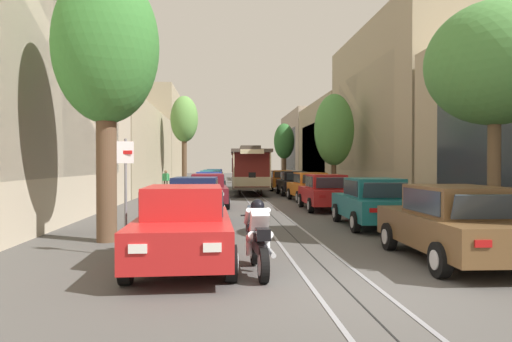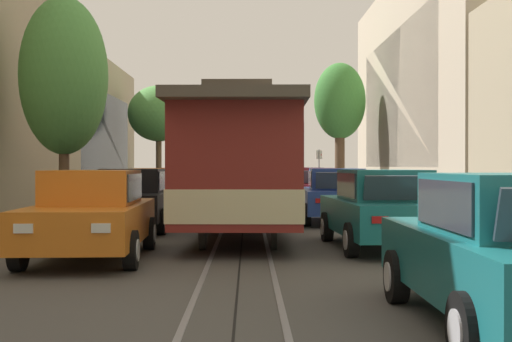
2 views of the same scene
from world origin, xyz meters
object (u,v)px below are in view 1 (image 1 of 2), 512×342
parked_car_orange_fourth_right (309,187)px  street_tree_kerb_right_near (495,65)px  street_tree_kerb_left_near (106,51)px  street_tree_kerb_right_mid (284,142)px  parked_car_navy_far_left (215,177)px  parked_car_orange_sixth_right (280,180)px  street_tree_kerb_left_second (184,121)px  cable_car_trolley (249,170)px  street_tree_kerb_right_second (334,130)px  parked_car_brown_near_right (454,223)px  parked_car_teal_second_right (373,202)px  parked_car_black_fifth_right (293,183)px  motorcycle_with_rider (258,238)px  parked_car_navy_second_left (195,200)px  parked_car_red_mid_right (325,192)px  parked_car_teal_fifth_left (210,181)px  parked_car_red_near_left (184,226)px  street_sign_post (126,183)px  parked_car_teal_sixth_left (212,178)px  parked_car_maroon_mid_left (208,190)px  parked_car_blue_fourth_left (210,185)px  pedestrian_on_left_pavement (166,179)px

parked_car_orange_fourth_right → street_tree_kerb_right_near: bearing=-82.4°
street_tree_kerb_left_near → street_tree_kerb_right_mid: bearing=75.1°
parked_car_navy_far_left → parked_car_orange_sixth_right: same height
street_tree_kerb_left_second → cable_car_trolley: 9.43m
street_tree_kerb_right_second → parked_car_brown_near_right: bearing=-96.9°
street_tree_kerb_right_mid → parked_car_teal_second_right: bearing=-93.1°
parked_car_navy_far_left → parked_car_black_fifth_right: 17.60m
motorcycle_with_rider → parked_car_black_fifth_right: bearing=79.3°
parked_car_navy_second_left → street_tree_kerb_right_mid: bearing=76.9°
street_tree_kerb_left_second → parked_car_red_mid_right: bearing=-68.0°
parked_car_red_mid_right → street_tree_kerb_left_second: (-7.74, 19.14, 4.96)m
parked_car_orange_fourth_right → street_tree_kerb_right_mid: street_tree_kerb_right_mid is taller
parked_car_teal_fifth_left → street_tree_kerb_right_near: bearing=-72.1°
parked_car_orange_fourth_right → street_tree_kerb_left_second: 17.01m
parked_car_red_mid_right → street_tree_kerb_right_second: street_tree_kerb_right_second is taller
parked_car_red_near_left → parked_car_navy_second_left: 6.68m
motorcycle_with_rider → street_tree_kerb_right_mid: bearing=81.4°
parked_car_orange_sixth_right → street_sign_post: street_sign_post is taller
parked_car_teal_sixth_left → parked_car_black_fifth_right: same height
street_sign_post → parked_car_teal_fifth_left: bearing=87.0°
street_tree_kerb_right_second → street_tree_kerb_right_near: bearing=-91.1°
parked_car_teal_second_right → street_sign_post: street_sign_post is taller
parked_car_maroon_mid_left → parked_car_teal_sixth_left: size_ratio=1.01×
street_tree_kerb_left_near → street_tree_kerb_left_second: bearing=90.3°
parked_car_blue_fourth_left → parked_car_teal_fifth_left: bearing=91.2°
street_tree_kerb_right_near → street_sign_post: street_tree_kerb_right_near is taller
parked_car_navy_second_left → pedestrian_on_left_pavement: (-3.32, 19.60, 0.10)m
parked_car_teal_fifth_left → parked_car_red_near_left: bearing=-89.8°
parked_car_maroon_mid_left → parked_car_brown_near_right: 13.93m
parked_car_maroon_mid_left → parked_car_orange_sixth_right: size_ratio=1.00×
parked_car_teal_second_right → parked_car_maroon_mid_left: bearing=126.6°
parked_car_teal_second_right → parked_car_orange_sixth_right: 21.36m
parked_car_brown_near_right → parked_car_orange_sixth_right: 26.74m
street_sign_post → parked_car_black_fifth_right: bearing=71.0°
parked_car_navy_second_left → street_sign_post: bearing=-102.0°
street_tree_kerb_right_second → street_tree_kerb_right_mid: 20.39m
parked_car_teal_second_right → motorcycle_with_rider: (-4.21, -6.07, -0.15)m
parked_car_navy_far_left → parked_car_red_near_left: bearing=-90.2°
street_sign_post → parked_car_maroon_mid_left: bearing=82.9°
parked_car_navy_second_left → street_tree_kerb_right_mid: street_tree_kerb_right_mid is taller
parked_car_red_mid_right → street_tree_kerb_right_mid: (2.15, 28.85, 3.65)m
parked_car_black_fifth_right → parked_car_orange_sixth_right: same height
parked_car_blue_fourth_left → parked_car_brown_near_right: size_ratio=1.01×
parked_car_blue_fourth_left → parked_car_orange_fourth_right: same height
street_tree_kerb_left_second → parked_car_navy_far_left: bearing=72.6°
parked_car_orange_fourth_right → cable_car_trolley: cable_car_trolley is taller
parked_car_teal_sixth_left → street_tree_kerb_left_second: 5.79m
parked_car_red_near_left → parked_car_black_fifth_right: same height
pedestrian_on_left_pavement → parked_car_black_fifth_right: bearing=-29.5°
parked_car_blue_fourth_left → parked_car_red_mid_right: size_ratio=1.01×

